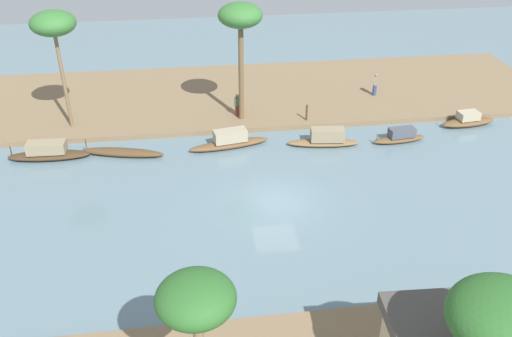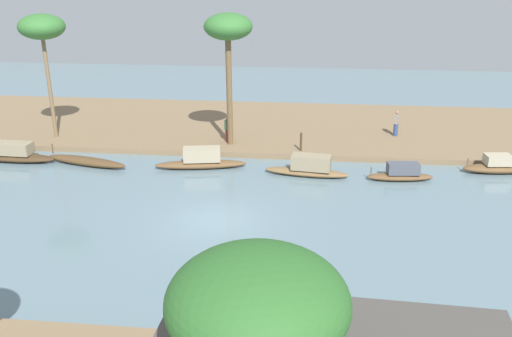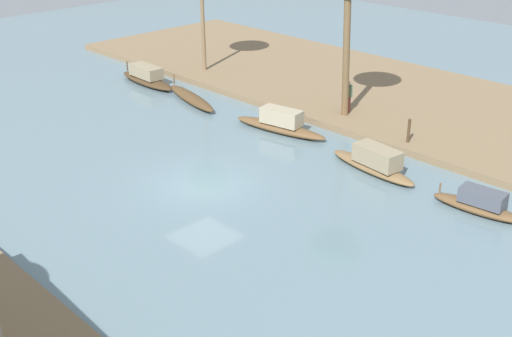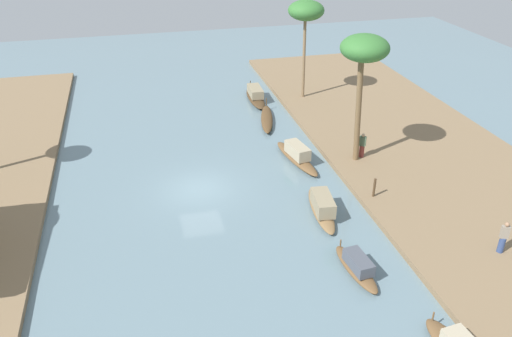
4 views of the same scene
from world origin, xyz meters
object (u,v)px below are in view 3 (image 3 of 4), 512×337
sampan_foreground (479,204)px  mooring_post (409,131)px  sampan_midstream (147,77)px  sampan_open_hull (281,124)px  person_on_near_bank (348,98)px  sampan_with_red_awning (375,162)px  sampan_near_left_bank (191,98)px

sampan_foreground → mooring_post: bearing=-37.3°
sampan_midstream → sampan_open_hull: bearing=-177.9°
sampan_midstream → sampan_foreground: 22.68m
sampan_foreground → person_on_near_bank: (10.32, -4.85, 0.71)m
sampan_open_hull → sampan_foreground: (-11.27, 0.73, -0.08)m
sampan_open_hull → sampan_foreground: sampan_open_hull is taller
sampan_midstream → person_on_near_bank: bearing=-159.4°
sampan_with_red_awning → sampan_midstream: bearing=5.1°
sampan_near_left_bank → mooring_post: size_ratio=4.69×
sampan_foreground → person_on_near_bank: size_ratio=2.22×
person_on_near_bank → mooring_post: (-4.74, 1.38, -0.19)m
sampan_near_left_bank → sampan_open_hull: bearing=-164.3°
sampan_open_hull → sampan_with_red_awning: sampan_open_hull is taller
sampan_with_red_awning → person_on_near_bank: person_on_near_bank is taller
sampan_foreground → sampan_with_red_awning: 5.06m
sampan_near_left_bank → sampan_midstream: bearing=11.2°
sampan_near_left_bank → sampan_open_hull: 6.83m
sampan_near_left_bank → sampan_open_hull: size_ratio=1.00×
sampan_with_red_awning → mooring_post: bearing=-74.0°
sampan_midstream → sampan_with_red_awning: sampan_with_red_awning is taller
sampan_midstream → mooring_post: mooring_post is taller
sampan_midstream → mooring_post: size_ratio=4.44×
person_on_near_bank → mooring_post: 4.94m
sampan_near_left_bank → person_on_near_bank: person_on_near_bank is taller
sampan_midstream → sampan_with_red_awning: 17.62m
sampan_with_red_awning → person_on_near_bank: 7.09m
sampan_open_hull → mooring_post: size_ratio=4.70×
sampan_midstream → mooring_post: 17.31m
sampan_foreground → sampan_with_red_awning: bearing=-7.2°
sampan_midstream → mooring_post: (-17.08, -2.74, 0.47)m
sampan_midstream → person_on_near_bank: size_ratio=3.06×
sampan_midstream → sampan_foreground: size_ratio=1.38×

